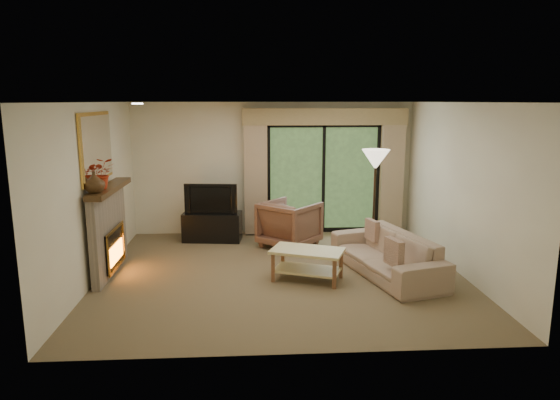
{
  "coord_description": "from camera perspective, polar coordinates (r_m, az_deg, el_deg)",
  "views": [
    {
      "loc": [
        -0.47,
        -7.31,
        2.62
      ],
      "look_at": [
        0.0,
        0.3,
        1.1
      ],
      "focal_mm": 32.0,
      "sensor_mm": 36.0,
      "label": 1
    }
  ],
  "objects": [
    {
      "name": "floor",
      "position": [
        7.78,
        0.14,
        -8.4
      ],
      "size": [
        5.5,
        5.5,
        0.0
      ],
      "primitive_type": "plane",
      "color": "brown",
      "rests_on": "ground"
    },
    {
      "name": "curtain_right",
      "position": [
        10.15,
        12.64,
        2.96
      ],
      "size": [
        0.45,
        0.18,
        2.35
      ],
      "primitive_type": "cube",
      "color": "tan",
      "rests_on": "floor"
    },
    {
      "name": "mirror",
      "position": [
        7.87,
        -20.2,
        5.7
      ],
      "size": [
        0.07,
        1.45,
        1.02
      ],
      "primitive_type": null,
      "color": "gold",
      "rests_on": "wall_left"
    },
    {
      "name": "wall_back",
      "position": [
        9.91,
        -0.78,
        3.62
      ],
      "size": [
        5.0,
        0.0,
        5.0
      ],
      "primitive_type": "plane",
      "rotation": [
        1.57,
        0.0,
        0.0
      ],
      "color": "#EEE3C5",
      "rests_on": "ground"
    },
    {
      "name": "floor_lamp",
      "position": [
        8.89,
        10.7,
        -0.08
      ],
      "size": [
        0.51,
        0.51,
        1.8
      ],
      "primitive_type": null,
      "rotation": [
        0.0,
        0.0,
        0.06
      ],
      "color": "#FFEDCE",
      "rests_on": "floor"
    },
    {
      "name": "wall_right",
      "position": [
        8.1,
        19.96,
        1.21
      ],
      "size": [
        0.0,
        5.0,
        5.0
      ],
      "primitive_type": "plane",
      "rotation": [
        1.57,
        0.0,
        -1.57
      ],
      "color": "#EEE3C5",
      "rests_on": "ground"
    },
    {
      "name": "sliding_door",
      "position": [
        9.99,
        4.98,
        2.48
      ],
      "size": [
        2.26,
        0.1,
        2.16
      ],
      "primitive_type": null,
      "color": "black",
      "rests_on": "floor"
    },
    {
      "name": "fireplace",
      "position": [
        8.05,
        -19.01,
        -3.26
      ],
      "size": [
        0.24,
        1.7,
        1.37
      ],
      "primitive_type": null,
      "color": "gray",
      "rests_on": "floor"
    },
    {
      "name": "media_console",
      "position": [
        9.58,
        -7.73,
        -3.02
      ],
      "size": [
        1.13,
        0.61,
        0.54
      ],
      "primitive_type": "cube",
      "rotation": [
        0.0,
        0.0,
        -0.11
      ],
      "color": "black",
      "rests_on": "floor"
    },
    {
      "name": "ceiling",
      "position": [
        7.33,
        0.15,
        11.12
      ],
      "size": [
        5.5,
        5.5,
        0.0
      ],
      "primitive_type": "plane",
      "rotation": [
        3.14,
        0.0,
        0.0
      ],
      "color": "silver",
      "rests_on": "ground"
    },
    {
      "name": "tv",
      "position": [
        9.46,
        -7.82,
        0.24
      ],
      "size": [
        0.99,
        0.24,
        0.57
      ],
      "primitive_type": "imported",
      "rotation": [
        0.0,
        0.0,
        -0.11
      ],
      "color": "black",
      "rests_on": "media_console"
    },
    {
      "name": "curtain_left",
      "position": [
        9.76,
        -2.79,
        2.89
      ],
      "size": [
        0.45,
        0.18,
        2.35
      ],
      "primitive_type": "cube",
      "color": "tan",
      "rests_on": "floor"
    },
    {
      "name": "cornice",
      "position": [
        9.79,
        5.18,
        9.47
      ],
      "size": [
        3.2,
        0.24,
        0.32
      ],
      "primitive_type": "cube",
      "color": "tan",
      "rests_on": "wall_back"
    },
    {
      "name": "armchair",
      "position": [
        9.08,
        1.11,
        -2.74
      ],
      "size": [
        1.29,
        1.29,
        0.84
      ],
      "primitive_type": "imported",
      "rotation": [
        0.0,
        0.0,
        2.43
      ],
      "color": "brown",
      "rests_on": "floor"
    },
    {
      "name": "pillow_far",
      "position": [
        8.35,
        10.48,
        -3.4
      ],
      "size": [
        0.18,
        0.35,
        0.34
      ],
      "primitive_type": "cube",
      "rotation": [
        0.0,
        0.0,
        0.27
      ],
      "color": "brown",
      "rests_on": "sofa"
    },
    {
      "name": "pillow_near",
      "position": [
        7.18,
        12.89,
        -5.86
      ],
      "size": [
        0.2,
        0.39,
        0.38
      ],
      "primitive_type": "cube",
      "rotation": [
        0.0,
        0.0,
        0.27
      ],
      "color": "brown",
      "rests_on": "sofa"
    },
    {
      "name": "vase",
      "position": [
        7.34,
        -20.46,
        1.92
      ],
      "size": [
        0.36,
        0.36,
        0.3
      ],
      "primitive_type": "imported",
      "rotation": [
        0.0,
        0.0,
        -0.3
      ],
      "color": "#402A16",
      "rests_on": "fireplace"
    },
    {
      "name": "branches",
      "position": [
        7.62,
        -19.83,
        2.88
      ],
      "size": [
        0.49,
        0.45,
        0.45
      ],
      "primitive_type": "imported",
      "rotation": [
        0.0,
        0.0,
        0.28
      ],
      "color": "#A72C13",
      "rests_on": "fireplace"
    },
    {
      "name": "wall_left",
      "position": [
        7.77,
        -20.54,
        0.77
      ],
      "size": [
        0.0,
        5.0,
        5.0
      ],
      "primitive_type": "plane",
      "rotation": [
        1.57,
        0.0,
        1.57
      ],
      "color": "#EEE3C5",
      "rests_on": "ground"
    },
    {
      "name": "sofa",
      "position": [
        7.85,
        12.05,
        -6.04
      ],
      "size": [
        1.41,
        2.34,
        0.64
      ],
      "primitive_type": "imported",
      "rotation": [
        0.0,
        0.0,
        -1.3
      ],
      "color": "#A0856F",
      "rests_on": "floor"
    },
    {
      "name": "wall_front",
      "position": [
        5.01,
        1.98,
        -4.01
      ],
      "size": [
        5.0,
        0.0,
        5.0
      ],
      "primitive_type": "plane",
      "rotation": [
        -1.57,
        0.0,
        0.0
      ],
      "color": "#EEE3C5",
      "rests_on": "ground"
    },
    {
      "name": "coffee_table",
      "position": [
        7.46,
        3.14,
        -7.39
      ],
      "size": [
        1.18,
        0.92,
        0.47
      ],
      "primitive_type": null,
      "rotation": [
        0.0,
        0.0,
        -0.38
      ],
      "color": "#DAC883",
      "rests_on": "floor"
    }
  ]
}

